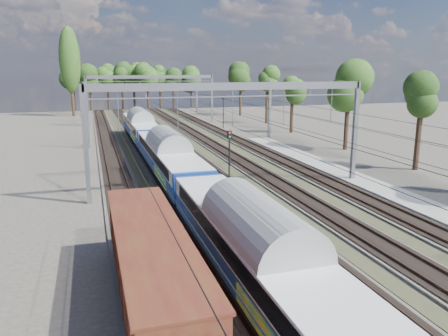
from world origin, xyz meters
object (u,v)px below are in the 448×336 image
object	(u,v)px
signal_far	(223,107)
signal_near	(229,155)
freight_boxcar	(151,266)
emu_train	(169,153)
worker	(154,123)

from	to	relation	value
signal_far	signal_near	bearing A→B (deg)	-110.12
freight_boxcar	signal_far	xyz separation A→B (m)	(20.09, 55.91, 1.55)
signal_near	signal_far	size ratio (longest dim) A/B	0.92
emu_train	freight_boxcar	xyz separation A→B (m)	(-4.50, -21.23, -0.59)
worker	signal_far	bearing A→B (deg)	-119.57
emu_train	signal_near	bearing A→B (deg)	-57.29
freight_boxcar	signal_far	bearing A→B (deg)	70.24
emu_train	worker	distance (m)	38.20
freight_boxcar	worker	bearing A→B (deg)	81.88
signal_near	signal_far	distance (m)	42.23
emu_train	signal_far	bearing A→B (deg)	65.80
emu_train	worker	size ratio (longest dim) A/B	37.73
worker	signal_far	size ratio (longest dim) A/B	0.30
signal_near	emu_train	bearing A→B (deg)	108.39
signal_far	emu_train	bearing A→B (deg)	-118.06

